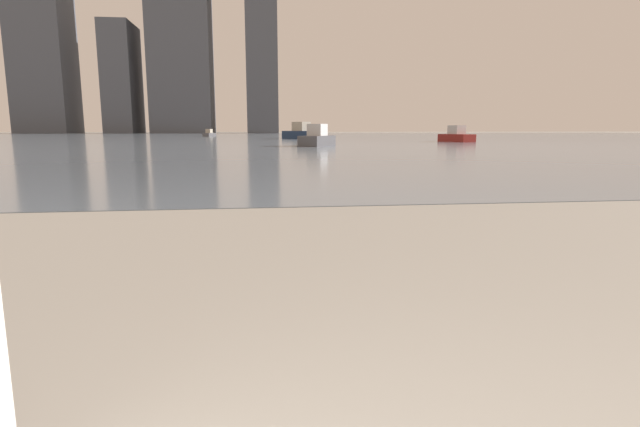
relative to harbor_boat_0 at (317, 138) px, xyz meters
The scene contains 6 objects.
harbor_water 31.47m from the harbor_boat_0, 96.51° to the left, with size 180.00×110.00×0.01m.
harbor_boat_0 is the anchor object (origin of this frame).
harbor_boat_1 14.74m from the harbor_boat_0, 33.84° to the left, with size 1.96×3.63×1.29m.
harbor_boat_2 39.16m from the harbor_boat_0, 104.52° to the left, with size 1.56×2.75×0.98m.
harbor_boat_5 21.08m from the harbor_boat_0, 87.46° to the left, with size 3.83×4.68×1.71m.
skyline_tower_1 93.80m from the harbor_boat_0, 110.44° to the left, with size 6.13×13.01×23.42m.
Camera 1 is at (-0.20, 0.28, 1.07)m, focal length 28.00 mm.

